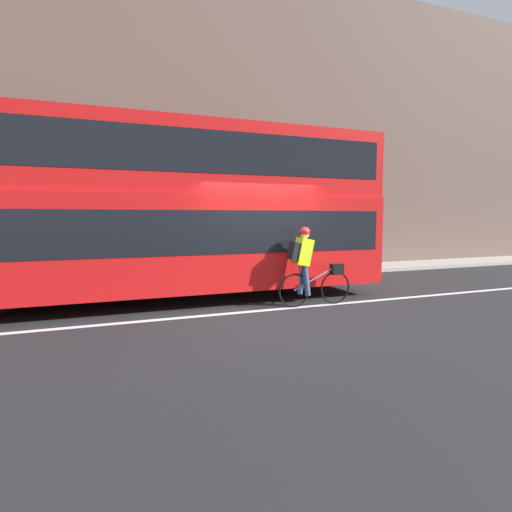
# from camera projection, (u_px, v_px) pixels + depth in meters

# --- Properties ---
(ground_plane) EXTENTS (80.00, 80.00, 0.00)m
(ground_plane) POSITION_uv_depth(u_px,v_px,m) (268.00, 308.00, 8.02)
(ground_plane) COLOR #232326
(road_center_line) EXTENTS (50.00, 0.14, 0.01)m
(road_center_line) POSITION_uv_depth(u_px,v_px,m) (271.00, 310.00, 7.86)
(road_center_line) COLOR silver
(road_center_line) RESTS_ON ground_plane
(sidewalk_curb) EXTENTS (60.00, 1.67, 0.11)m
(sidewalk_curb) POSITION_uv_depth(u_px,v_px,m) (213.00, 276.00, 12.05)
(sidewalk_curb) COLOR #A8A399
(sidewalk_curb) RESTS_ON ground_plane
(building_facade) EXTENTS (60.00, 0.30, 9.81)m
(building_facade) POSITION_uv_depth(u_px,v_px,m) (203.00, 118.00, 12.49)
(building_facade) COLOR brown
(building_facade) RESTS_ON ground_plane
(bus) EXTENTS (9.76, 2.54, 3.73)m
(bus) POSITION_uv_depth(u_px,v_px,m) (158.00, 205.00, 8.52)
(bus) COLOR black
(bus) RESTS_ON ground_plane
(cyclist_on_bike) EXTENTS (1.65, 0.32, 1.63)m
(cyclist_on_bike) POSITION_uv_depth(u_px,v_px,m) (308.00, 264.00, 8.10)
(cyclist_on_bike) COLOR black
(cyclist_on_bike) RESTS_ON ground_plane
(street_sign_post) EXTENTS (0.36, 0.09, 2.65)m
(street_sign_post) POSITION_uv_depth(u_px,v_px,m) (2.00, 227.00, 9.90)
(street_sign_post) COLOR #59595B
(street_sign_post) RESTS_ON sidewalk_curb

